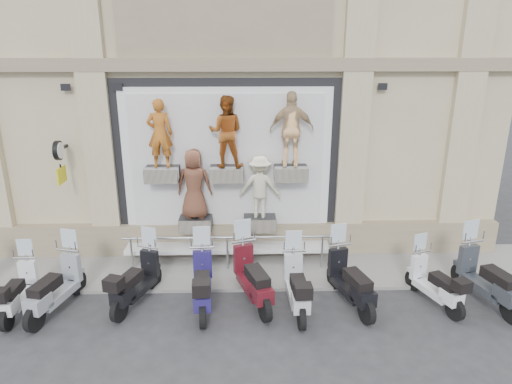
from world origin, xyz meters
TOP-DOWN VIEW (x-y plane):
  - ground at (0.00, 0.00)m, footprint 90.00×90.00m
  - sidewalk at (0.00, 2.10)m, footprint 16.00×2.20m
  - building at (0.00, 7.00)m, footprint 14.00×8.60m
  - shop_vitrine at (0.08, 2.75)m, footprint 5.60×0.83m
  - guard_rail at (0.00, 2.00)m, footprint 5.06×0.10m
  - clock_sign_bracket at (-3.90, 2.47)m, footprint 0.10×0.80m
  - scooter_b at (-4.22, 0.34)m, footprint 0.55×1.73m
  - scooter_c at (-3.48, 0.36)m, footprint 1.03×2.03m
  - scooter_d at (-1.87, 0.60)m, footprint 1.14×1.95m
  - scooter_e at (-0.46, 0.41)m, footprint 0.71×1.99m
  - scooter_f at (0.58, 0.59)m, footprint 1.20×2.13m
  - scooter_g at (1.49, 0.28)m, footprint 0.62×1.90m
  - scooter_h at (2.63, 0.44)m, footprint 1.08×2.06m
  - scooter_i at (4.43, 0.42)m, footprint 1.05×1.80m
  - scooter_j at (5.54, 0.41)m, footprint 1.09×2.13m

SIDE VIEW (x-z plane):
  - ground at x=0.00m, z-range 0.00..0.00m
  - sidewalk at x=0.00m, z-range 0.00..0.08m
  - guard_rail at x=0.00m, z-range 0.00..0.93m
  - scooter_b at x=-4.22m, z-range 0.00..1.40m
  - scooter_i at x=4.43m, z-range 0.00..1.40m
  - scooter_d at x=-1.87m, z-range 0.00..1.52m
  - scooter_g at x=1.49m, z-range 0.00..1.53m
  - scooter_c at x=-3.48m, z-range 0.00..1.58m
  - scooter_e at x=-0.46m, z-range 0.00..1.58m
  - scooter_h at x=2.63m, z-range 0.00..1.60m
  - scooter_f at x=0.58m, z-range 0.00..1.66m
  - scooter_j at x=5.54m, z-range 0.00..1.66m
  - shop_vitrine at x=0.08m, z-range 0.27..4.57m
  - clock_sign_bracket at x=-3.90m, z-range 2.29..3.31m
  - building at x=0.00m, z-range 0.00..12.00m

